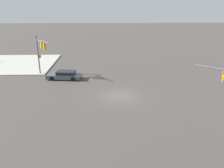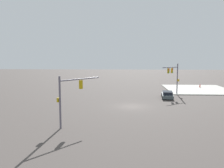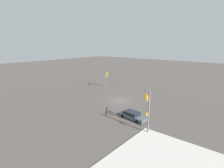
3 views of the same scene
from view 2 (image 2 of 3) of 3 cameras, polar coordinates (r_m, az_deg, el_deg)
ground_plane at (r=35.19m, az=4.74°, el=-5.38°), size 197.24×197.24×0.00m
sidewalk_corner at (r=55.87m, az=19.81°, el=-1.20°), size 15.46×13.61×0.15m
traffic_signal_near_corner at (r=25.26m, az=-10.08°, el=-1.96°), size 4.46×3.83×5.35m
traffic_signal_opposite_side at (r=46.52m, az=14.59°, el=2.22°), size 2.71×3.60×5.94m
sedan_car_approaching at (r=43.11m, az=13.09°, el=-2.53°), size 5.05×2.37×1.21m
fire_hydrant_on_curb at (r=58.86m, az=20.29°, el=-0.43°), size 0.33×0.22×0.71m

